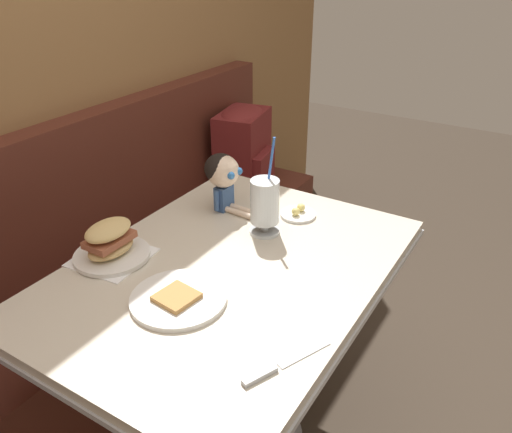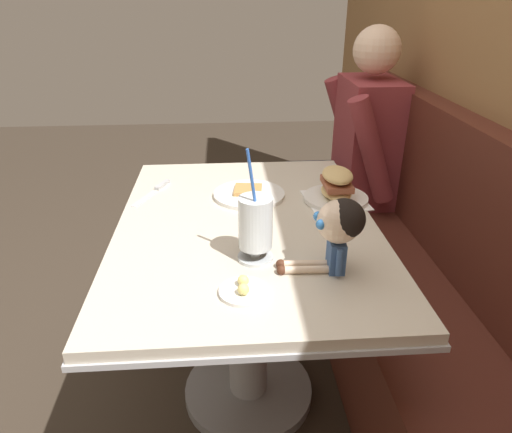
# 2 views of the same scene
# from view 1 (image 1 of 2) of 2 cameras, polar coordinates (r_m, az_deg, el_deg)

# --- Properties ---
(wood_panel_wall) EXTENTS (4.40, 0.08, 2.40)m
(wood_panel_wall) POSITION_cam_1_polar(r_m,az_deg,el_deg) (1.90, -26.40, 14.62)
(wood_panel_wall) COLOR olive
(wood_panel_wall) RESTS_ON ground
(booth_bench) EXTENTS (2.60, 0.48, 1.00)m
(booth_bench) POSITION_cam_1_polar(r_m,az_deg,el_deg) (2.08, -17.44, -9.67)
(booth_bench) COLOR #512319
(booth_bench) RESTS_ON ground
(diner_table) EXTENTS (1.11, 0.81, 0.74)m
(diner_table) POSITION_cam_1_polar(r_m,az_deg,el_deg) (1.59, -2.86, -11.39)
(diner_table) COLOR beige
(diner_table) RESTS_ON ground
(toast_plate) EXTENTS (0.25, 0.25, 0.03)m
(toast_plate) POSITION_cam_1_polar(r_m,az_deg,el_deg) (1.35, -8.59, -8.95)
(toast_plate) COLOR white
(toast_plate) RESTS_ON diner_table
(milkshake_glass) EXTENTS (0.10, 0.10, 0.32)m
(milkshake_glass) POSITION_cam_1_polar(r_m,az_deg,el_deg) (1.59, 0.98, 1.44)
(milkshake_glass) COLOR silver
(milkshake_glass) RESTS_ON diner_table
(sandwich_plate) EXTENTS (0.22, 0.22, 0.12)m
(sandwich_plate) POSITION_cam_1_polar(r_m,az_deg,el_deg) (1.54, -15.82, -2.96)
(sandwich_plate) COLOR white
(sandwich_plate) RESTS_ON diner_table
(butter_saucer) EXTENTS (0.12, 0.12, 0.04)m
(butter_saucer) POSITION_cam_1_polar(r_m,az_deg,el_deg) (1.73, 4.68, 0.35)
(butter_saucer) COLOR white
(butter_saucer) RESTS_ON diner_table
(butter_knife) EXTENTS (0.22, 0.11, 0.01)m
(butter_knife) POSITION_cam_1_polar(r_m,az_deg,el_deg) (1.16, 1.85, -16.54)
(butter_knife) COLOR silver
(butter_knife) RESTS_ON diner_table
(seated_doll) EXTENTS (0.12, 0.22, 0.20)m
(seated_doll) POSITION_cam_1_polar(r_m,az_deg,el_deg) (1.73, -3.64, 4.69)
(seated_doll) COLOR #385689
(seated_doll) RESTS_ON diner_table
(backpack) EXTENTS (0.33, 0.29, 0.41)m
(backpack) POSITION_cam_1_polar(r_m,az_deg,el_deg) (2.56, -1.35, 7.77)
(backpack) COLOR maroon
(backpack) RESTS_ON booth_bench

